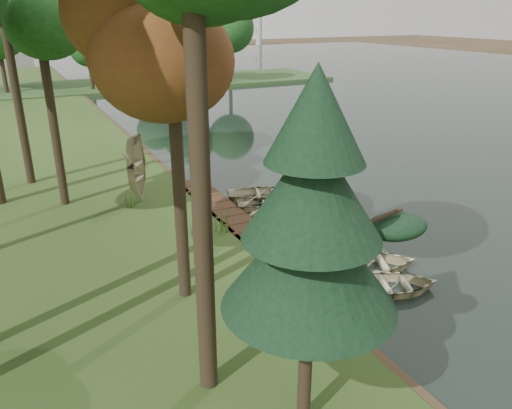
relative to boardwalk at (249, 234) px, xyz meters
name	(u,v)px	position (x,y,z in m)	size (l,w,h in m)	color
ground	(280,230)	(1.60, 0.00, -0.15)	(300.00, 300.00, 0.00)	#3D2F1D
water	(437,107)	(31.60, 20.00, -0.12)	(130.00, 200.00, 0.05)	black
boardwalk	(249,234)	(0.00, 0.00, 0.00)	(1.60, 16.00, 0.30)	#382415
peninsula	(152,83)	(9.60, 50.00, 0.08)	(50.00, 14.00, 0.45)	#2B4820
far_trees	(123,36)	(6.27, 50.00, 6.28)	(45.60, 5.60, 8.80)	black
bridge	(90,21)	(13.91, 120.00, 6.93)	(95.90, 4.00, 8.60)	#A5A5A0
building_a	(139,13)	(31.60, 140.00, 8.85)	(10.00, 8.00, 18.00)	#A5A5A0
building_b	(12,24)	(-3.40, 145.00, 5.85)	(8.00, 8.00, 12.00)	#A5A5A0
rowboat_0	(392,282)	(2.50, -6.54, 0.25)	(2.40, 3.36, 0.70)	tan
rowboat_1	(368,261)	(2.72, -4.94, 0.29)	(2.68, 3.75, 0.78)	tan
rowboat_2	(340,249)	(2.46, -3.47, 0.23)	(2.31, 3.23, 0.67)	#27696D
rowboat_3	(320,235)	(2.45, -1.97, 0.24)	(2.37, 3.31, 0.69)	tan
rowboat_4	(308,222)	(2.66, -0.66, 0.29)	(2.70, 3.77, 0.78)	tan
rowboat_5	(294,211)	(2.85, 0.89, 0.28)	(2.59, 3.63, 0.75)	tan
rowboat_6	(268,202)	(2.34, 2.58, 0.23)	(2.29, 3.20, 0.66)	tan
rowboat_7	(263,192)	(2.71, 3.89, 0.29)	(2.70, 3.78, 0.78)	tan
stored_rowboat	(140,195)	(-3.35, 5.84, 0.51)	(2.46, 3.45, 0.71)	tan
tree_2	(170,40)	(-4.30, -3.81, 8.50)	(4.05, 4.05, 10.18)	black
tree_4	(38,17)	(-6.88, 7.23, 9.04)	(3.81, 3.81, 10.65)	black
pine_tree	(312,218)	(-3.65, -10.47, 5.38)	(3.80, 3.80, 8.29)	black
reeds_0	(203,245)	(-2.72, -1.45, 0.65)	(0.60, 0.60, 1.01)	#3F661E
reeds_1	(223,221)	(-1.09, 0.38, 0.67)	(0.60, 0.60, 1.04)	#3F661E
reeds_2	(129,198)	(-4.06, 5.29, 0.60)	(0.60, 0.60, 0.89)	#3F661E
reeds_3	(199,199)	(-1.00, 3.60, 0.61)	(0.60, 0.60, 0.92)	#3F661E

